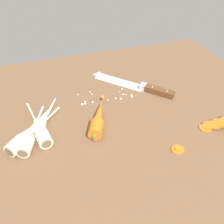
{
  "coord_description": "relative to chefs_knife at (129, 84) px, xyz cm",
  "views": [
    {
      "loc": [
        -18.14,
        -58.62,
        51.18
      ],
      "look_at": [
        0.0,
        -2.0,
        1.5
      ],
      "focal_mm": 37.99,
      "sensor_mm": 36.0,
      "label": 1
    }
  ],
  "objects": [
    {
      "name": "ground_plane",
      "position": [
        -11.86,
        -13.28,
        -2.65
      ],
      "size": [
        120.0,
        90.0,
        4.0
      ],
      "primitive_type": "cube",
      "color": "brown"
    },
    {
      "name": "chefs_knife",
      "position": [
        0.0,
        0.0,
        0.0
      ],
      "size": [
        26.46,
        27.38,
        4.18
      ],
      "color": "silver",
      "rests_on": "ground_plane"
    },
    {
      "name": "whole_carrot",
      "position": [
        -17.14,
        -17.61,
        1.45
      ],
      "size": [
        10.16,
        19.15,
        4.2
      ],
      "color": "orange",
      "rests_on": "ground_plane"
    },
    {
      "name": "parsnip_front",
      "position": [
        -35.14,
        -16.5,
        1.33
      ],
      "size": [
        6.79,
        22.35,
        4.0
      ],
      "color": "beige",
      "rests_on": "ground_plane"
    },
    {
      "name": "parsnip_mid_left",
      "position": [
        -34.12,
        -13.77,
        1.33
      ],
      "size": [
        10.17,
        18.3,
        4.0
      ],
      "color": "beige",
      "rests_on": "ground_plane"
    },
    {
      "name": "parsnip_mid_right",
      "position": [
        -38.61,
        -18.23,
        1.33
      ],
      "size": [
        17.13,
        17.77,
        4.0
      ],
      "color": "beige",
      "rests_on": "ground_plane"
    },
    {
      "name": "parsnip_back",
      "position": [
        -37.93,
        -18.6,
        1.33
      ],
      "size": [
        9.22,
        20.76,
        4.0
      ],
      "color": "beige",
      "rests_on": "ground_plane"
    },
    {
      "name": "carrot_slice_stack",
      "position": [
        18.48,
        -30.4,
        0.8
      ],
      "size": [
        12.72,
        4.53,
        3.67
      ],
      "color": "orange",
      "rests_on": "ground_plane"
    },
    {
      "name": "carrot_slice_stray_near",
      "position": [
        1.22,
        -35.2,
        -0.29
      ],
      "size": [
        3.58,
        3.58,
        0.7
      ],
      "color": "orange",
      "rests_on": "ground_plane"
    },
    {
      "name": "mince_crumbs",
      "position": [
        -10.67,
        -5.73,
        -0.27
      ],
      "size": [
        19.34,
        8.3,
        0.89
      ],
      "color": "beige",
      "rests_on": "ground_plane"
    }
  ]
}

